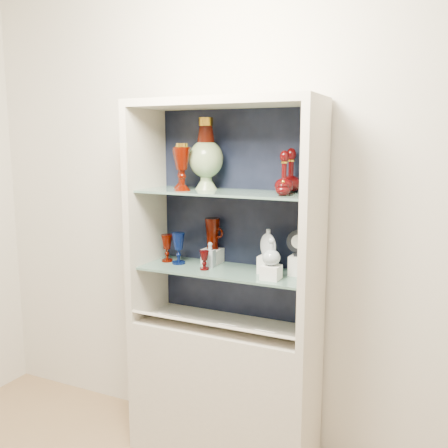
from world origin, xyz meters
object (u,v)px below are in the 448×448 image
at_px(ruby_goblet_tall, 167,248).
at_px(clear_round_decanter, 271,252).
at_px(ruby_decanter_b, 291,169).
at_px(cameo_medallion, 298,243).
at_px(clear_square_bottle, 210,254).
at_px(enamel_urn, 206,154).
at_px(lidded_bowl, 283,188).
at_px(pedestal_lamp_left, 181,167).
at_px(ruby_decanter_a, 284,170).
at_px(cobalt_goblet, 178,248).
at_px(flat_flask, 268,242).
at_px(ruby_pitcher, 212,234).
at_px(ruby_goblet_small, 204,260).
at_px(pedestal_lamp_right, 182,167).

height_order(ruby_goblet_tall, clear_round_decanter, clear_round_decanter).
xyz_separation_m(ruby_decanter_b, cameo_medallion, (0.06, -0.05, -0.37)).
height_order(ruby_goblet_tall, clear_square_bottle, ruby_goblet_tall).
relative_size(enamel_urn, lidded_bowl, 4.86).
relative_size(pedestal_lamp_left, lidded_bowl, 2.97).
bearing_deg(ruby_decanter_a, cobalt_goblet, 179.76).
height_order(ruby_decanter_a, clear_square_bottle, ruby_decanter_a).
distance_m(pedestal_lamp_left, ruby_decanter_a, 0.62).
height_order(ruby_decanter_a, flat_flask, ruby_decanter_a).
xyz_separation_m(enamel_urn, ruby_decanter_b, (0.46, 0.04, -0.07)).
bearing_deg(pedestal_lamp_left, clear_round_decanter, -12.66).
bearing_deg(lidded_bowl, clear_square_bottle, 167.34).
bearing_deg(ruby_decanter_b, ruby_pitcher, 179.78).
bearing_deg(enamel_urn, ruby_decanter_a, -7.18).
xyz_separation_m(flat_flask, clear_round_decanter, (0.06, -0.11, -0.03)).
bearing_deg(clear_round_decanter, clear_square_bottle, 166.57).
bearing_deg(cobalt_goblet, ruby_goblet_small, -16.12).
distance_m(clear_round_decanter, cameo_medallion, 0.16).
height_order(ruby_decanter_b, lidded_bowl, ruby_decanter_b).
bearing_deg(ruby_goblet_tall, flat_flask, 0.72).
bearing_deg(cobalt_goblet, pedestal_lamp_right, -43.90).
bearing_deg(enamel_urn, clear_round_decanter, -17.46).
distance_m(ruby_decanter_a, cobalt_goblet, 0.76).
height_order(pedestal_lamp_left, cobalt_goblet, pedestal_lamp_left).
distance_m(ruby_pitcher, clear_round_decanter, 0.45).
distance_m(pedestal_lamp_left, lidded_bowl, 0.66).
distance_m(ruby_decanter_a, ruby_decanter_b, 0.10).
distance_m(ruby_decanter_b, clear_square_bottle, 0.64).
relative_size(ruby_pitcher, flat_flask, 1.19).
relative_size(enamel_urn, ruby_decanter_a, 1.60).
distance_m(ruby_goblet_tall, cameo_medallion, 0.77).
xyz_separation_m(ruby_goblet_small, clear_round_decanter, (0.39, -0.02, 0.09)).
relative_size(ruby_decanter_a, clear_square_bottle, 1.74).
bearing_deg(clear_round_decanter, ruby_decanter_b, 79.00).
distance_m(ruby_pitcher, cameo_medallion, 0.51).
bearing_deg(flat_flask, cameo_medallion, 30.74).
relative_size(pedestal_lamp_right, ruby_decanter_b, 1.04).
distance_m(ruby_decanter_a, flat_flask, 0.39).
bearing_deg(lidded_bowl, pedestal_lamp_right, 177.96).
relative_size(flat_flask, clear_round_decanter, 1.10).
distance_m(ruby_goblet_tall, ruby_goblet_small, 0.29).
relative_size(ruby_decanter_a, ruby_goblet_tall, 1.55).
relative_size(ruby_decanter_b, flat_flask, 1.62).
distance_m(enamel_urn, ruby_pitcher, 0.45).
distance_m(lidded_bowl, cameo_medallion, 0.32).
relative_size(ruby_goblet_small, ruby_pitcher, 0.59).
height_order(pedestal_lamp_right, lidded_bowl, pedestal_lamp_right).
distance_m(clear_square_bottle, clear_round_decanter, 0.40).
xyz_separation_m(ruby_goblet_tall, clear_square_bottle, (0.28, -0.01, -0.01)).
relative_size(enamel_urn, clear_square_bottle, 2.77).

